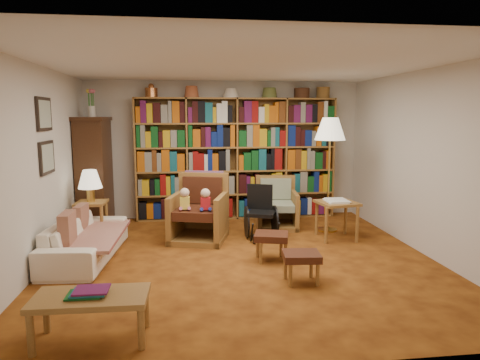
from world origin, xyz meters
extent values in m
plane|color=#995417|center=(0.00, 0.00, 0.00)|extent=(5.00, 5.00, 0.00)
plane|color=silver|center=(0.00, 0.00, 2.50)|extent=(5.00, 5.00, 0.00)
plane|color=silver|center=(0.00, 2.50, 1.25)|extent=(5.00, 0.00, 5.00)
plane|color=silver|center=(0.00, -2.50, 1.25)|extent=(5.00, 0.00, 5.00)
plane|color=silver|center=(-2.50, 0.00, 1.25)|extent=(0.00, 5.00, 5.00)
plane|color=silver|center=(2.50, 0.00, 1.25)|extent=(0.00, 5.00, 5.00)
cube|color=olive|center=(0.20, 2.34, 1.10)|extent=(3.60, 0.30, 2.20)
cube|color=#3A1F10|center=(-2.25, 2.00, 0.90)|extent=(0.45, 0.90, 1.80)
cube|color=#3A1F10|center=(-2.25, 2.00, 1.83)|extent=(0.50, 0.95, 0.06)
cylinder|color=white|center=(-2.25, 2.00, 1.95)|extent=(0.12, 0.12, 0.18)
cube|color=black|center=(-2.48, 0.30, 1.90)|extent=(0.03, 0.52, 0.42)
cube|color=gray|center=(-2.46, 0.30, 1.90)|extent=(0.01, 0.44, 0.34)
cube|color=black|center=(-2.48, 0.30, 1.35)|extent=(0.03, 0.52, 0.42)
cube|color=gray|center=(-2.46, 0.30, 1.35)|extent=(0.01, 0.44, 0.34)
imported|color=white|center=(-2.05, 0.28, 0.26)|extent=(1.84, 0.85, 0.52)
cube|color=beige|center=(-2.00, 0.28, 0.30)|extent=(0.87, 1.55, 0.04)
cube|color=maroon|center=(-2.18, 0.63, 0.45)|extent=(0.14, 0.37, 0.37)
cube|color=maroon|center=(-2.18, -0.07, 0.45)|extent=(0.14, 0.42, 0.42)
cube|color=olive|center=(-2.15, 1.15, 0.58)|extent=(0.46, 0.46, 0.04)
cylinder|color=olive|center=(-2.33, 0.97, 0.28)|extent=(0.05, 0.05, 0.56)
cylinder|color=olive|center=(-1.97, 0.97, 0.28)|extent=(0.05, 0.05, 0.56)
cylinder|color=olive|center=(-2.33, 1.33, 0.28)|extent=(0.05, 0.05, 0.56)
cylinder|color=olive|center=(-1.97, 1.33, 0.28)|extent=(0.05, 0.05, 0.56)
cylinder|color=gold|center=(-2.15, 1.15, 0.70)|extent=(0.12, 0.12, 0.20)
cone|color=white|center=(-2.15, 1.15, 0.94)|extent=(0.35, 0.35, 0.28)
cube|color=olive|center=(-0.54, 0.93, 0.04)|extent=(0.99, 1.01, 0.09)
cube|color=olive|center=(-0.90, 0.93, 0.35)|extent=(0.29, 0.82, 0.71)
cube|color=olive|center=(-0.18, 0.93, 0.35)|extent=(0.29, 0.82, 0.71)
cube|color=olive|center=(-0.54, 1.30, 0.50)|extent=(0.79, 0.30, 0.99)
cube|color=#431E12|center=(-0.54, 0.90, 0.44)|extent=(0.78, 0.83, 0.13)
cube|color=#431E12|center=(-0.54, 1.23, 0.73)|extent=(0.62, 0.27, 0.42)
cube|color=#B73058|center=(-0.54, 1.34, 0.79)|extent=(0.61, 0.23, 0.44)
cube|color=olive|center=(0.79, 1.54, 0.04)|extent=(0.76, 0.78, 0.08)
cube|color=olive|center=(0.48, 1.54, 0.30)|extent=(0.15, 0.71, 0.61)
cube|color=olive|center=(1.10, 1.54, 0.30)|extent=(0.15, 0.71, 0.61)
cube|color=olive|center=(0.79, 1.86, 0.43)|extent=(0.68, 0.15, 0.85)
cube|color=#94A080|center=(0.79, 1.51, 0.38)|extent=(0.59, 0.65, 0.11)
cube|color=#94A080|center=(0.79, 1.79, 0.62)|extent=(0.54, 0.15, 0.36)
cube|color=black|center=(0.42, 0.90, 0.40)|extent=(0.52, 0.52, 0.05)
cube|color=black|center=(0.42, 1.10, 0.62)|extent=(0.39, 0.18, 0.40)
cylinder|color=black|center=(0.20, 0.99, 0.25)|extent=(0.03, 0.50, 0.50)
cylinder|color=black|center=(0.64, 0.99, 0.25)|extent=(0.03, 0.50, 0.50)
cylinder|color=black|center=(0.26, 0.65, 0.07)|extent=(0.03, 0.14, 0.14)
cylinder|color=black|center=(0.58, 0.65, 0.07)|extent=(0.03, 0.14, 0.14)
cylinder|color=gold|center=(1.57, 1.22, 0.02)|extent=(0.31, 0.31, 0.03)
cylinder|color=gold|center=(1.57, 1.22, 0.78)|extent=(0.03, 0.03, 1.56)
cone|color=white|center=(1.57, 1.22, 1.67)|extent=(0.49, 0.49, 0.36)
cube|color=olive|center=(1.56, 0.77, 0.56)|extent=(0.64, 0.64, 0.04)
cylinder|color=olive|center=(1.32, 0.53, 0.27)|extent=(0.05, 0.05, 0.54)
cylinder|color=olive|center=(1.80, 0.53, 0.27)|extent=(0.05, 0.05, 0.54)
cylinder|color=olive|center=(1.32, 1.01, 0.27)|extent=(0.05, 0.05, 0.54)
cylinder|color=olive|center=(1.80, 1.01, 0.27)|extent=(0.05, 0.05, 0.54)
cube|color=silver|center=(1.56, 0.77, 0.60)|extent=(0.36, 0.43, 0.03)
cube|color=#431E12|center=(0.37, -0.10, 0.32)|extent=(0.51, 0.46, 0.09)
cylinder|color=olive|center=(0.21, -0.23, 0.14)|extent=(0.04, 0.04, 0.28)
cylinder|color=olive|center=(0.53, -0.23, 0.14)|extent=(0.04, 0.04, 0.28)
cylinder|color=olive|center=(0.21, 0.03, 0.14)|extent=(0.04, 0.04, 0.28)
cylinder|color=olive|center=(0.53, 0.03, 0.14)|extent=(0.04, 0.04, 0.28)
cube|color=#431E12|center=(0.56, -0.88, 0.31)|extent=(0.44, 0.39, 0.08)
cylinder|color=olive|center=(0.41, -1.00, 0.13)|extent=(0.04, 0.04, 0.27)
cylinder|color=olive|center=(0.72, -1.00, 0.13)|extent=(0.04, 0.04, 0.27)
cylinder|color=olive|center=(0.41, -0.76, 0.13)|extent=(0.04, 0.04, 0.27)
cylinder|color=olive|center=(0.72, -0.76, 0.13)|extent=(0.04, 0.04, 0.27)
cube|color=olive|center=(-1.52, -1.91, 0.38)|extent=(0.95, 0.49, 0.05)
cylinder|color=olive|center=(-1.94, -2.10, 0.18)|extent=(0.06, 0.06, 0.35)
cylinder|color=olive|center=(-1.09, -2.10, 0.18)|extent=(0.06, 0.06, 0.35)
cylinder|color=olive|center=(-1.94, -1.72, 0.18)|extent=(0.06, 0.06, 0.35)
cylinder|color=olive|center=(-1.09, -1.72, 0.18)|extent=(0.06, 0.06, 0.35)
cube|color=brown|center=(-1.52, -1.91, 0.43)|extent=(0.29, 0.23, 0.05)
camera|label=1|loc=(-0.70, -5.40, 1.87)|focal=32.00mm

